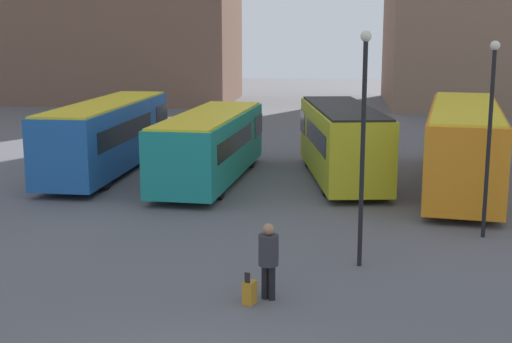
% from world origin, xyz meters
% --- Properties ---
extents(bus_0, '(2.62, 11.14, 3.05)m').
position_xyz_m(bus_0, '(-7.39, 19.60, 1.66)').
color(bus_0, '#1E56A3').
rests_on(bus_0, ground_plane).
extents(bus_1, '(3.20, 10.04, 2.79)m').
position_xyz_m(bus_1, '(-2.63, 18.23, 1.52)').
color(bus_1, '#19847F').
rests_on(bus_1, ground_plane).
extents(bus_2, '(3.87, 9.35, 3.05)m').
position_xyz_m(bus_2, '(2.69, 19.02, 1.65)').
color(bus_2, gold).
rests_on(bus_2, ground_plane).
extents(bus_3, '(4.39, 12.24, 3.24)m').
position_xyz_m(bus_3, '(7.41, 18.12, 1.77)').
color(bus_3, orange).
rests_on(bus_3, ground_plane).
extents(traveler, '(0.60, 0.60, 1.81)m').
position_xyz_m(traveler, '(1.01, 5.41, 1.07)').
color(traveler, black).
rests_on(traveler, ground_plane).
extents(suitcase, '(0.33, 0.37, 0.77)m').
position_xyz_m(suitcase, '(0.62, 5.08, 0.27)').
color(suitcase, '#B27A1E').
rests_on(suitcase, ground_plane).
extents(lamp_post_0, '(0.28, 0.28, 5.81)m').
position_xyz_m(lamp_post_0, '(6.93, 11.14, 3.41)').
color(lamp_post_0, black).
rests_on(lamp_post_0, ground_plane).
extents(lamp_post_2, '(0.28, 0.28, 6.10)m').
position_xyz_m(lamp_post_2, '(3.17, 8.05, 3.56)').
color(lamp_post_2, black).
rests_on(lamp_post_2, ground_plane).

